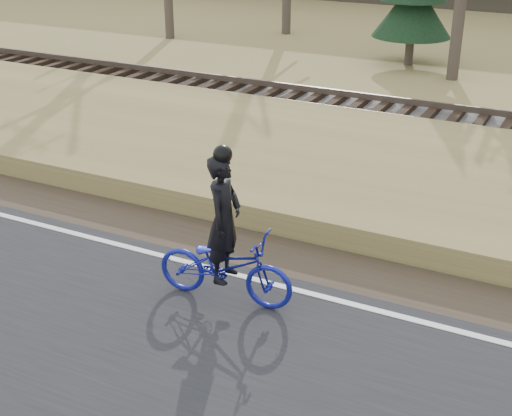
% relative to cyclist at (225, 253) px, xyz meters
% --- Properties ---
extents(ground, '(120.00, 120.00, 0.00)m').
position_rel_cyclist_xyz_m(ground, '(0.67, 0.47, -0.80)').
color(ground, '#96834C').
rests_on(ground, ground).
extents(road, '(120.00, 6.00, 0.06)m').
position_rel_cyclist_xyz_m(road, '(0.67, -2.03, -0.77)').
color(road, black).
rests_on(road, ground).
extents(edge_line, '(120.00, 0.12, 0.01)m').
position_rel_cyclist_xyz_m(edge_line, '(0.67, 0.67, -0.73)').
color(edge_line, silver).
rests_on(edge_line, road).
extents(shoulder, '(120.00, 1.60, 0.04)m').
position_rel_cyclist_xyz_m(shoulder, '(0.67, 1.67, -0.78)').
color(shoulder, '#473A2B').
rests_on(shoulder, ground).
extents(embankment, '(120.00, 5.00, 0.44)m').
position_rel_cyclist_xyz_m(embankment, '(0.67, 4.67, -0.58)').
color(embankment, '#96834C').
rests_on(embankment, ground).
extents(ballast, '(120.00, 3.00, 0.45)m').
position_rel_cyclist_xyz_m(ballast, '(0.67, 8.47, -0.57)').
color(ballast, slate).
rests_on(ballast, ground).
extents(railroad, '(120.00, 2.40, 0.29)m').
position_rel_cyclist_xyz_m(railroad, '(0.67, 8.47, -0.27)').
color(railroad, black).
rests_on(railroad, ballast).
extents(cyclist, '(2.08, 0.90, 2.33)m').
position_rel_cyclist_xyz_m(cyclist, '(0.00, 0.00, 0.00)').
color(cyclist, navy).
rests_on(cyclist, road).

